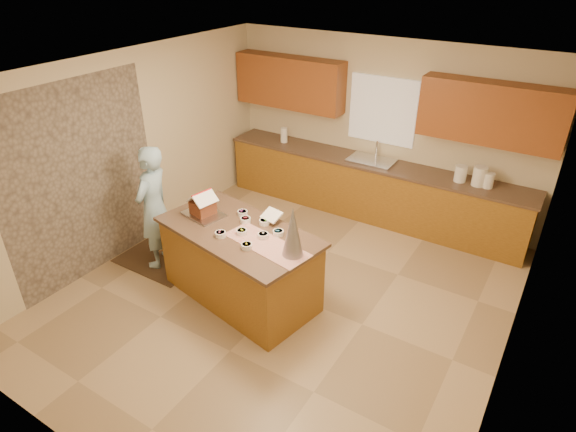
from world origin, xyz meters
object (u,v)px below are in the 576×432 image
Objects in this scene: boy at (154,208)px; gingerbread_house at (203,205)px; island_base at (240,265)px; tinsel_tree at (293,232)px.

boy is 0.84m from gingerbread_house.
gingerbread_house is at bearing -174.81° from island_base.
tinsel_tree is 2.21m from boy.
boy reaches higher than island_base.
island_base is 5.50× the size of gingerbread_house.
gingerbread_house is (-1.37, 0.16, -0.15)m from tinsel_tree.
gingerbread_house is (0.80, 0.06, 0.24)m from boy.
island_base is 1.12m from tinsel_tree.
tinsel_tree is at bearing 74.44° from boy.
gingerbread_house is at bearing 81.25° from boy.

